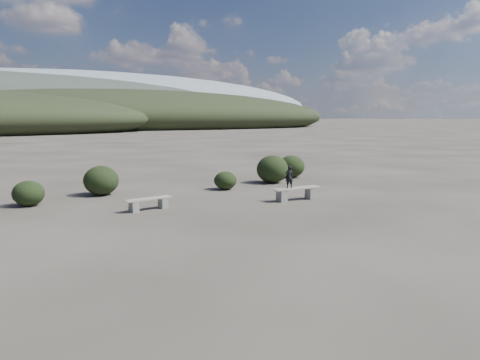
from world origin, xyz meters
TOP-DOWN VIEW (x-y plane):
  - ground at (0.00, 0.00)m, footprint 1200.00×1200.00m
  - bench_left at (-1.89, 5.55)m, footprint 1.70×0.59m
  - bench_right at (3.56, 4.40)m, footprint 1.99×0.52m
  - seated_person at (3.22, 4.42)m, footprint 0.35×0.28m
  - shrub_a at (-5.24, 8.51)m, footprint 1.10×1.10m
  - shrub_b at (-2.41, 9.48)m, footprint 1.39×1.39m
  - shrub_c at (2.59, 8.12)m, footprint 0.99×0.99m
  - shrub_d at (5.54, 8.74)m, footprint 1.51×1.51m
  - shrub_e at (7.58, 9.88)m, footprint 1.38×1.38m

SIDE VIEW (x-z plane):
  - ground at x=0.00m, z-range 0.00..0.00m
  - bench_left at x=-1.89m, z-range 0.04..0.46m
  - bench_right at x=3.56m, z-range 0.05..0.55m
  - shrub_c at x=2.59m, z-range 0.00..0.79m
  - shrub_a at x=-5.24m, z-range 0.00..0.90m
  - shrub_e at x=7.58m, z-range 0.00..1.15m
  - shrub_b at x=-2.41m, z-range 0.00..1.19m
  - shrub_d at x=5.54m, z-range 0.00..1.32m
  - seated_person at x=3.22m, z-range 0.49..1.33m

